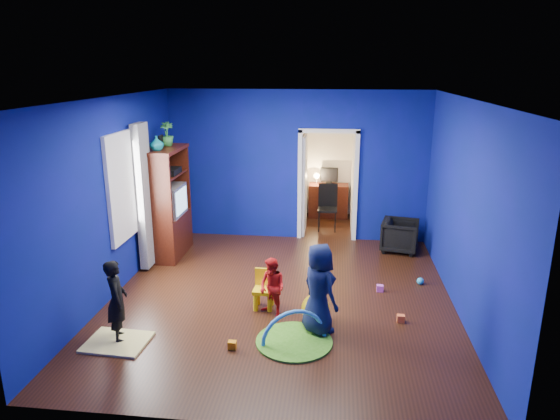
# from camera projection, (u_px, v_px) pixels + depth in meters

# --- Properties ---
(floor) EXTENTS (5.00, 5.50, 0.01)m
(floor) POSITION_uv_depth(u_px,v_px,m) (281.00, 298.00, 7.41)
(floor) COLOR black
(floor) RESTS_ON ground
(ceiling) EXTENTS (5.00, 5.50, 0.01)m
(ceiling) POSITION_uv_depth(u_px,v_px,m) (281.00, 99.00, 6.60)
(ceiling) COLOR white
(ceiling) RESTS_ON wall_back
(wall_back) EXTENTS (5.00, 0.02, 2.90)m
(wall_back) POSITION_uv_depth(u_px,v_px,m) (297.00, 166.00, 9.63)
(wall_back) COLOR navy
(wall_back) RESTS_ON floor
(wall_front) EXTENTS (5.00, 0.02, 2.90)m
(wall_front) POSITION_uv_depth(u_px,v_px,m) (246.00, 287.00, 4.38)
(wall_front) COLOR navy
(wall_front) RESTS_ON floor
(wall_left) EXTENTS (0.02, 5.50, 2.90)m
(wall_left) POSITION_uv_depth(u_px,v_px,m) (111.00, 199.00, 7.28)
(wall_left) COLOR navy
(wall_left) RESTS_ON floor
(wall_right) EXTENTS (0.02, 5.50, 2.90)m
(wall_right) POSITION_uv_depth(u_px,v_px,m) (465.00, 209.00, 6.73)
(wall_right) COLOR navy
(wall_right) RESTS_ON floor
(alcove) EXTENTS (1.00, 1.75, 2.50)m
(alcove) POSITION_uv_depth(u_px,v_px,m) (329.00, 168.00, 10.46)
(alcove) COLOR silver
(alcove) RESTS_ON floor
(armchair) EXTENTS (0.77, 0.76, 0.59)m
(armchair) POSITION_uv_depth(u_px,v_px,m) (400.00, 236.00, 9.21)
(armchair) COLOR black
(armchair) RESTS_ON floor
(child_black) EXTENTS (0.39, 0.46, 1.06)m
(child_black) POSITION_uv_depth(u_px,v_px,m) (117.00, 301.00, 6.15)
(child_black) COLOR black
(child_black) RESTS_ON floor
(child_navy) EXTENTS (0.66, 0.69, 1.20)m
(child_navy) POSITION_uv_depth(u_px,v_px,m) (319.00, 289.00, 6.32)
(child_navy) COLOR black
(child_navy) RESTS_ON floor
(toddler_red) EXTENTS (0.51, 0.49, 0.83)m
(toddler_red) POSITION_uv_depth(u_px,v_px,m) (272.00, 287.00, 6.79)
(toddler_red) COLOR red
(toddler_red) RESTS_ON floor
(vase) EXTENTS (0.29, 0.29, 0.24)m
(vase) POSITION_uv_depth(u_px,v_px,m) (157.00, 143.00, 8.26)
(vase) COLOR #0C5064
(vase) RESTS_ON tv_armoire
(potted_plant) EXTENTS (0.30, 0.30, 0.42)m
(potted_plant) POSITION_uv_depth(u_px,v_px,m) (167.00, 134.00, 8.73)
(potted_plant) COLOR #328C3A
(potted_plant) RESTS_ON tv_armoire
(tv_armoire) EXTENTS (0.58, 1.14, 1.96)m
(tv_armoire) POSITION_uv_depth(u_px,v_px,m) (167.00, 203.00, 8.85)
(tv_armoire) COLOR #3A0F09
(tv_armoire) RESTS_ON floor
(crt_tv) EXTENTS (0.46, 0.70, 0.54)m
(crt_tv) POSITION_uv_depth(u_px,v_px,m) (169.00, 200.00, 8.84)
(crt_tv) COLOR silver
(crt_tv) RESTS_ON tv_armoire
(yellow_blanket) EXTENTS (0.78, 0.64, 0.03)m
(yellow_blanket) POSITION_uv_depth(u_px,v_px,m) (117.00, 342.00, 6.20)
(yellow_blanket) COLOR #F2E07A
(yellow_blanket) RESTS_ON floor
(hopper_ball) EXTENTS (0.38, 0.38, 0.38)m
(hopper_ball) POSITION_uv_depth(u_px,v_px,m) (315.00, 308.00, 6.68)
(hopper_ball) COLOR yellow
(hopper_ball) RESTS_ON floor
(kid_chair) EXTENTS (0.29, 0.29, 0.50)m
(kid_chair) POSITION_uv_depth(u_px,v_px,m) (264.00, 291.00, 7.04)
(kid_chair) COLOR yellow
(kid_chair) RESTS_ON floor
(play_mat) EXTENTS (0.96, 0.96, 0.03)m
(play_mat) POSITION_uv_depth(u_px,v_px,m) (294.00, 341.00, 6.22)
(play_mat) COLOR #3C9120
(play_mat) RESTS_ON floor
(toy_arch) EXTENTS (0.81, 0.38, 0.85)m
(toy_arch) POSITION_uv_depth(u_px,v_px,m) (294.00, 341.00, 6.22)
(toy_arch) COLOR #3F8CD8
(toy_arch) RESTS_ON floor
(window_left) EXTENTS (0.03, 0.95, 1.55)m
(window_left) POSITION_uv_depth(u_px,v_px,m) (122.00, 187.00, 7.59)
(window_left) COLOR white
(window_left) RESTS_ON wall_left
(curtain) EXTENTS (0.14, 0.42, 2.40)m
(curtain) POSITION_uv_depth(u_px,v_px,m) (144.00, 197.00, 8.18)
(curtain) COLOR slate
(curtain) RESTS_ON floor
(doorway) EXTENTS (1.16, 0.10, 2.10)m
(doorway) POSITION_uv_depth(u_px,v_px,m) (328.00, 187.00, 9.68)
(doorway) COLOR white
(doorway) RESTS_ON floor
(study_desk) EXTENTS (0.88, 0.44, 0.75)m
(study_desk) POSITION_uv_depth(u_px,v_px,m) (328.00, 201.00, 11.31)
(study_desk) COLOR #3D140A
(study_desk) RESTS_ON floor
(desk_monitor) EXTENTS (0.40, 0.05, 0.32)m
(desk_monitor) POSITION_uv_depth(u_px,v_px,m) (329.00, 175.00, 11.26)
(desk_monitor) COLOR black
(desk_monitor) RESTS_ON study_desk
(desk_lamp) EXTENTS (0.14, 0.14, 0.14)m
(desk_lamp) POSITION_uv_depth(u_px,v_px,m) (317.00, 176.00, 11.24)
(desk_lamp) COLOR #FFD88C
(desk_lamp) RESTS_ON study_desk
(folding_chair) EXTENTS (0.40, 0.40, 0.92)m
(folding_chair) POSITION_uv_depth(u_px,v_px,m) (327.00, 209.00, 10.37)
(folding_chair) COLOR black
(folding_chair) RESTS_ON floor
(book_shelf) EXTENTS (0.88, 0.24, 0.04)m
(book_shelf) POSITION_uv_depth(u_px,v_px,m) (330.00, 127.00, 10.95)
(book_shelf) COLOR white
(book_shelf) RESTS_ON study_desk
(toy_0) EXTENTS (0.10, 0.08, 0.10)m
(toy_0) POSITION_uv_depth(u_px,v_px,m) (401.00, 318.00, 6.70)
(toy_0) COLOR orange
(toy_0) RESTS_ON floor
(toy_1) EXTENTS (0.11, 0.11, 0.11)m
(toy_1) POSITION_uv_depth(u_px,v_px,m) (420.00, 281.00, 7.86)
(toy_1) COLOR #259FD6
(toy_1) RESTS_ON floor
(toy_2) EXTENTS (0.10, 0.08, 0.10)m
(toy_2) POSITION_uv_depth(u_px,v_px,m) (232.00, 345.00, 6.06)
(toy_2) COLOR orange
(toy_2) RESTS_ON floor
(toy_3) EXTENTS (0.11, 0.11, 0.11)m
(toy_3) POSITION_uv_depth(u_px,v_px,m) (323.00, 276.00, 8.02)
(toy_3) COLOR #36BE61
(toy_3) RESTS_ON floor
(toy_4) EXTENTS (0.10, 0.08, 0.10)m
(toy_4) POSITION_uv_depth(u_px,v_px,m) (380.00, 288.00, 7.61)
(toy_4) COLOR #D750C7
(toy_4) RESTS_ON floor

